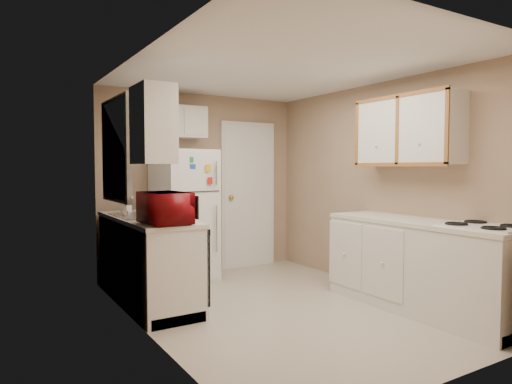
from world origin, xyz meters
TOP-DOWN VIEW (x-y plane):
  - floor at (0.00, 0.00)m, footprint 3.80×3.80m
  - ceiling at (0.00, 0.00)m, footprint 3.80×3.80m
  - wall_left at (-1.40, 0.00)m, footprint 3.80×3.80m
  - wall_right at (1.40, 0.00)m, footprint 3.80×3.80m
  - wall_back at (0.00, 1.90)m, footprint 2.80×2.80m
  - wall_front at (0.00, -1.90)m, footprint 2.80×2.80m
  - left_counter at (-1.10, 0.90)m, footprint 0.60×1.80m
  - dishwasher at (-0.81, 0.30)m, footprint 0.03×0.58m
  - sink at (-1.10, 1.05)m, footprint 0.54×0.74m
  - microwave at (-1.13, 0.24)m, footprint 0.55×0.33m
  - soap_bottle at (-1.15, 1.48)m, footprint 0.11×0.12m
  - window_blinds at (-1.36, 1.05)m, footprint 0.10×0.98m
  - upper_cabinet_left at (-1.25, 0.22)m, footprint 0.30×0.45m
  - refrigerator at (-0.40, 1.58)m, footprint 0.74×0.72m
  - cabinet_over_fridge at (-0.40, 1.75)m, footprint 0.70×0.30m
  - interior_door at (0.70, 1.86)m, footprint 0.86×0.06m
  - right_counter at (1.10, -0.80)m, footprint 0.60×2.00m
  - stove at (1.14, -1.43)m, footprint 0.57×0.68m
  - upper_cabinet_right at (1.25, -0.50)m, footprint 0.30×1.20m

SIDE VIEW (x-z plane):
  - floor at x=0.00m, z-range 0.00..0.00m
  - stove at x=1.14m, z-range 0.00..0.78m
  - left_counter at x=-1.10m, z-range 0.00..0.90m
  - right_counter at x=1.10m, z-range 0.00..0.90m
  - dishwasher at x=-0.81m, z-range 0.13..0.85m
  - refrigerator at x=-0.40m, z-range 0.00..1.64m
  - sink at x=-1.10m, z-range 0.78..0.94m
  - soap_bottle at x=-1.15m, z-range 0.90..1.10m
  - interior_door at x=0.70m, z-range -0.02..2.06m
  - microwave at x=-1.13m, z-range 0.87..1.23m
  - wall_left at x=-1.40m, z-range 1.20..1.20m
  - wall_right at x=1.40m, z-range 1.20..1.20m
  - wall_back at x=0.00m, z-range 1.20..1.20m
  - wall_front at x=0.00m, z-range 1.20..1.20m
  - window_blinds at x=-1.36m, z-range 1.06..2.14m
  - upper_cabinet_left at x=-1.25m, z-range 1.45..2.15m
  - upper_cabinet_right at x=1.25m, z-range 1.45..2.15m
  - cabinet_over_fridge at x=-0.40m, z-range 1.80..2.20m
  - ceiling at x=0.00m, z-range 2.40..2.40m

